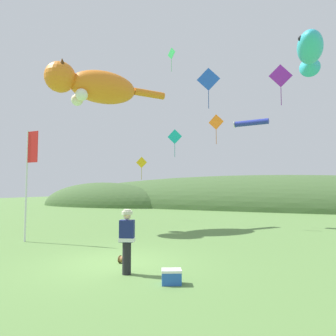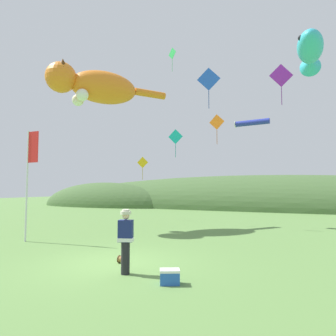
{
  "view_description": "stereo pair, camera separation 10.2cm",
  "coord_description": "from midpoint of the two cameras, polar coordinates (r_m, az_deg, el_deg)",
  "views": [
    {
      "loc": [
        5.43,
        -8.09,
        2.37
      ],
      "look_at": [
        0.0,
        4.0,
        3.26
      ],
      "focal_mm": 32.0,
      "sensor_mm": 36.0,
      "label": 1
    },
    {
      "loc": [
        5.53,
        -8.05,
        2.37
      ],
      "look_at": [
        0.0,
        4.0,
        3.26
      ],
      "focal_mm": 32.0,
      "sensor_mm": 36.0,
      "label": 2
    }
  ],
  "objects": [
    {
      "name": "ground_plane",
      "position": [
        10.04,
        -9.71,
        -17.43
      ],
      "size": [
        120.0,
        120.0,
        0.0
      ],
      "primitive_type": "plane",
      "color": "#5B8442"
    },
    {
      "name": "distant_hill_ridge",
      "position": [
        36.36,
        11.66,
        -7.5
      ],
      "size": [
        60.29,
        12.39,
        7.74
      ],
      "color": "#426033",
      "rests_on": "ground"
    },
    {
      "name": "festival_attendant",
      "position": [
        8.61,
        -7.74,
        -13.27
      ],
      "size": [
        0.48,
        0.39,
        1.77
      ],
      "color": "black",
      "rests_on": "ground"
    },
    {
      "name": "kite_spool",
      "position": [
        9.99,
        -8.63,
        -16.8
      ],
      "size": [
        0.16,
        0.24,
        0.24
      ],
      "color": "olive",
      "rests_on": "ground"
    },
    {
      "name": "picnic_cooler",
      "position": [
        7.86,
        0.73,
        -20.0
      ],
      "size": [
        0.58,
        0.51,
        0.36
      ],
      "color": "blue",
      "rests_on": "ground"
    },
    {
      "name": "festival_banner_pole",
      "position": [
        14.77,
        -24.67,
        -0.09
      ],
      "size": [
        0.66,
        0.08,
        4.96
      ],
      "color": "silver",
      "rests_on": "ground"
    },
    {
      "name": "kite_giant_cat",
      "position": [
        19.83,
        -13.55,
        14.87
      ],
      "size": [
        5.23,
        6.58,
        2.37
      ],
      "color": "orange"
    },
    {
      "name": "kite_fish_windsock",
      "position": [
        13.91,
        25.65,
        19.42
      ],
      "size": [
        0.98,
        3.31,
        1.02
      ],
      "color": "#33B2CC"
    },
    {
      "name": "kite_tube_streamer",
      "position": [
        20.24,
        15.74,
        8.3
      ],
      "size": [
        2.23,
        0.58,
        0.44
      ],
      "color": "#2633A5"
    },
    {
      "name": "kite_diamond_blue",
      "position": [
        15.58,
        7.94,
        16.35
      ],
      "size": [
        1.13,
        0.27,
        2.06
      ],
      "color": "blue"
    },
    {
      "name": "kite_diamond_green",
      "position": [
        22.68,
        0.95,
        20.92
      ],
      "size": [
        0.75,
        0.42,
        1.75
      ],
      "color": "green"
    },
    {
      "name": "kite_diamond_teal",
      "position": [
        20.54,
        1.59,
        5.93
      ],
      "size": [
        1.02,
        0.15,
        1.93
      ],
      "color": "#19BFBF"
    },
    {
      "name": "kite_diamond_gold",
      "position": [
        23.51,
        -4.74,
        0.99
      ],
      "size": [
        0.88,
        0.18,
        1.79
      ],
      "color": "yellow"
    },
    {
      "name": "kite_diamond_orange",
      "position": [
        19.12,
        9.43,
        8.57
      ],
      "size": [
        0.98,
        0.07,
        1.88
      ],
      "color": "orange"
    },
    {
      "name": "kite_diamond_violet",
      "position": [
        16.41,
        20.92,
        16.08
      ],
      "size": [
        1.1,
        0.41,
        2.06
      ],
      "color": "purple"
    }
  ]
}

